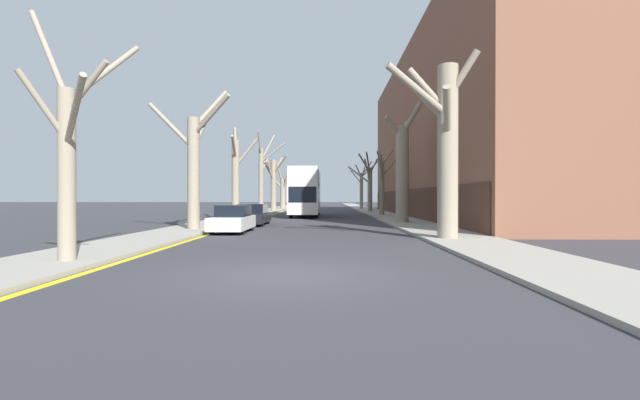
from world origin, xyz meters
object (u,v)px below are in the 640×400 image
street_tree_left_4 (274,182)px  street_tree_right_0 (445,143)px  street_tree_left_2 (236,173)px  street_tree_left_3 (262,176)px  street_tree_right_1 (402,170)px  street_tree_right_4 (362,186)px  street_tree_right_2 (382,183)px  double_decker_bus (306,190)px  parked_car_0 (233,219)px  street_tree_left_1 (194,162)px  street_tree_left_5 (282,191)px  parked_car_1 (253,215)px  street_tree_left_0 (68,154)px  street_tree_right_3 (369,184)px

street_tree_left_4 → street_tree_right_0: bearing=-72.3°
street_tree_left_2 → street_tree_left_3: 11.66m
street_tree_right_1 → street_tree_right_4: street_tree_right_1 is taller
street_tree_right_0 → street_tree_right_2: bearing=89.2°
street_tree_right_1 → double_decker_bus: size_ratio=0.77×
double_decker_bus → street_tree_right_1: bearing=-57.1°
street_tree_left_4 → parked_car_0: street_tree_left_4 is taller
street_tree_left_1 → street_tree_left_5: 43.21m
street_tree_left_5 → street_tree_right_0: (11.89, -48.32, 1.28)m
street_tree_left_4 → parked_car_1: 27.25m
street_tree_left_0 → parked_car_0: (2.08, 10.59, -2.31)m
street_tree_left_0 → parked_car_1: (2.08, 16.42, -2.33)m
street_tree_left_4 → street_tree_right_3: street_tree_left_4 is taller
street_tree_right_3 → double_decker_bus: size_ratio=0.67×
street_tree_left_2 → street_tree_right_2: bearing=33.0°
street_tree_left_5 → parked_car_1: bearing=-86.8°
street_tree_left_1 → street_tree_right_2: (12.41, 18.01, -0.50)m
parked_car_0 → street_tree_left_1: bearing=156.8°
street_tree_left_4 → street_tree_right_0: street_tree_right_0 is taller
double_decker_bus → street_tree_left_0: bearing=-99.5°
parked_car_1 → street_tree_right_2: bearing=52.5°
street_tree_right_3 → double_decker_bus: (-7.06, -11.08, -0.88)m
street_tree_right_1 → parked_car_0: (-10.02, -7.42, -3.04)m
parked_car_1 → street_tree_right_0: bearing=-45.6°
street_tree_right_4 → double_decker_bus: street_tree_right_4 is taller
street_tree_left_4 → parked_car_1: (2.06, -26.99, -3.11)m
street_tree_right_0 → parked_car_0: 11.14m
street_tree_left_0 → street_tree_right_3: bearing=73.5°
street_tree_left_0 → street_tree_right_1: size_ratio=0.88×
street_tree_right_3 → double_decker_bus: bearing=-122.5°
street_tree_right_0 → double_decker_bus: size_ratio=0.73×
street_tree_left_4 → street_tree_left_5: (-0.06, 11.36, -0.98)m
street_tree_left_0 → street_tree_left_2: size_ratio=0.93×
parked_car_0 → parked_car_1: bearing=90.0°
street_tree_left_4 → street_tree_right_1: bearing=-64.6°
double_decker_bus → parked_car_1: bearing=-102.4°
street_tree_left_1 → street_tree_right_0: 13.12m
street_tree_left_5 → street_tree_right_4: 12.43m
street_tree_right_2 → double_decker_bus: (-7.30, -0.40, -0.70)m
street_tree_left_1 → street_tree_left_2: bearing=89.5°
street_tree_left_3 → street_tree_right_2: bearing=-16.9°
street_tree_right_0 → double_decker_bus: bearing=107.0°
street_tree_left_0 → street_tree_right_4: size_ratio=0.96×
street_tree_left_4 → street_tree_right_1: size_ratio=0.89×
street_tree_left_0 → street_tree_right_1: street_tree_right_1 is taller
street_tree_right_3 → street_tree_left_4: bearing=165.2°
street_tree_right_1 → street_tree_right_2: street_tree_right_1 is taller
street_tree_right_4 → double_decker_bus: (-7.17, -22.80, -0.92)m
street_tree_left_3 → street_tree_right_1: size_ratio=1.07×
street_tree_left_1 → street_tree_right_1: 13.90m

